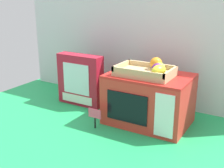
% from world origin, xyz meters
% --- Properties ---
extents(ground_plane, '(1.70, 1.70, 0.00)m').
position_xyz_m(ground_plane, '(0.00, 0.00, 0.00)').
color(ground_plane, '#219E54').
rests_on(ground_plane, ground).
extents(display_back_panel, '(1.61, 0.03, 0.71)m').
position_xyz_m(display_back_panel, '(0.00, 0.26, 0.36)').
color(display_back_panel, silver).
rests_on(display_back_panel, ground).
extents(toy_microwave, '(0.40, 0.29, 0.25)m').
position_xyz_m(toy_microwave, '(0.18, -0.01, 0.13)').
color(toy_microwave, red).
rests_on(toy_microwave, ground).
extents(food_groups_crate, '(0.27, 0.18, 0.08)m').
position_xyz_m(food_groups_crate, '(0.19, -0.03, 0.28)').
color(food_groups_crate, tan).
rests_on(food_groups_crate, toy_microwave).
extents(cookie_set_box, '(0.28, 0.08, 0.30)m').
position_xyz_m(cookie_set_box, '(-0.27, 0.02, 0.15)').
color(cookie_set_box, '#B2192D').
rests_on(cookie_set_box, ground).
extents(price_sign, '(0.07, 0.01, 0.10)m').
position_xyz_m(price_sign, '(-0.02, -0.21, 0.07)').
color(price_sign, black).
rests_on(price_sign, ground).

